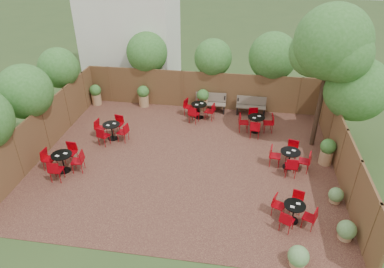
# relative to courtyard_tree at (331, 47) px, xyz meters

# --- Properties ---
(ground) EXTENTS (80.00, 80.00, 0.00)m
(ground) POSITION_rel_courtyard_tree_xyz_m (-5.32, -2.06, -4.40)
(ground) COLOR #354F23
(ground) RESTS_ON ground
(courtyard_paving) EXTENTS (12.00, 10.00, 0.02)m
(courtyard_paving) POSITION_rel_courtyard_tree_xyz_m (-5.32, -2.06, -4.39)
(courtyard_paving) COLOR #331715
(courtyard_paving) RESTS_ON ground
(fence_back) EXTENTS (12.00, 0.08, 2.00)m
(fence_back) POSITION_rel_courtyard_tree_xyz_m (-5.32, 2.94, -3.40)
(fence_back) COLOR brown
(fence_back) RESTS_ON ground
(fence_left) EXTENTS (0.08, 10.00, 2.00)m
(fence_left) POSITION_rel_courtyard_tree_xyz_m (-11.32, -2.06, -3.40)
(fence_left) COLOR brown
(fence_left) RESTS_ON ground
(fence_right) EXTENTS (0.08, 10.00, 2.00)m
(fence_right) POSITION_rel_courtyard_tree_xyz_m (0.68, -2.06, -3.40)
(fence_right) COLOR brown
(fence_right) RESTS_ON ground
(neighbour_building) EXTENTS (5.00, 4.00, 8.00)m
(neighbour_building) POSITION_rel_courtyard_tree_xyz_m (-9.82, 5.94, -0.40)
(neighbour_building) COLOR silver
(neighbour_building) RESTS_ON ground
(overhang_foliage) EXTENTS (15.74, 10.67, 2.58)m
(overhang_foliage) POSITION_rel_courtyard_tree_xyz_m (-6.07, 0.57, -1.71)
(overhang_foliage) COLOR #2F6922
(overhang_foliage) RESTS_ON ground
(courtyard_tree) EXTENTS (2.98, 2.91, 6.02)m
(courtyard_tree) POSITION_rel_courtyard_tree_xyz_m (0.00, 0.00, 0.00)
(courtyard_tree) COLOR black
(courtyard_tree) RESTS_ON courtyard_paving
(park_bench_left) EXTENTS (1.59, 0.55, 0.98)m
(park_bench_left) POSITION_rel_courtyard_tree_xyz_m (-4.79, 2.57, -3.88)
(park_bench_left) COLOR brown
(park_bench_left) RESTS_ON courtyard_paving
(park_bench_right) EXTENTS (1.50, 0.51, 0.92)m
(park_bench_right) POSITION_rel_courtyard_tree_xyz_m (-2.71, 2.57, -3.90)
(park_bench_right) COLOR brown
(park_bench_right) RESTS_ON courtyard_paving
(bistro_tables) EXTENTS (10.35, 8.22, 0.90)m
(bistro_tables) POSITION_rel_courtyard_tree_xyz_m (-5.03, -1.31, -3.94)
(bistro_tables) COLOR black
(bistro_tables) RESTS_ON courtyard_paving
(planters) EXTENTS (11.91, 4.67, 1.15)m
(planters) POSITION_rel_courtyard_tree_xyz_m (-6.05, 1.61, -3.76)
(planters) COLOR #A87F54
(planters) RESTS_ON courtyard_paving
(low_shrubs) EXTENTS (2.17, 3.51, 0.65)m
(low_shrubs) POSITION_rel_courtyard_tree_xyz_m (-0.34, -5.52, -4.08)
(low_shrubs) COLOR #A87F54
(low_shrubs) RESTS_ON courtyard_paving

